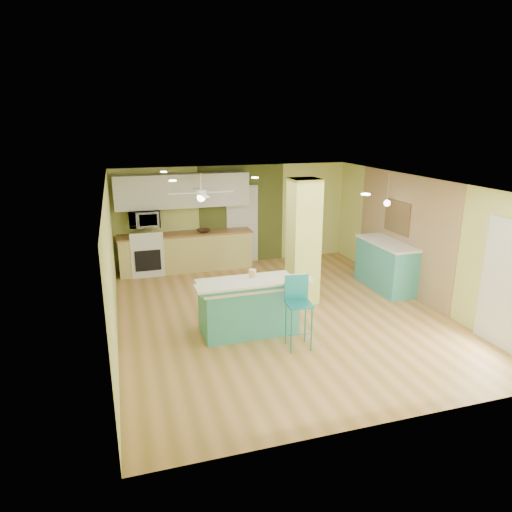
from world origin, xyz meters
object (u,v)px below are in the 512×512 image
Objects in this scene: peninsula at (249,306)px; fruit_bowl at (204,231)px; canister at (252,274)px; bar_stool at (298,300)px; side_counter at (386,265)px.

peninsula reaches higher than fruit_bowl.
bar_stool is at bearing -61.41° from canister.
peninsula is 3.70m from side_counter.
canister is at bearing 53.79° from peninsula.
bar_stool is at bearing -50.54° from peninsula.
bar_stool reaches higher than fruit_bowl.
peninsula is 1.64× the size of bar_stool.
bar_stool is 3.73× the size of fruit_bowl.
peninsula is at bearing -125.68° from canister.
peninsula is at bearing -88.81° from fruit_bowl.
canister is at bearing 124.06° from bar_stool.
fruit_bowl is 3.54m from canister.
peninsula is 6.10× the size of fruit_bowl.
bar_stool is at bearing -81.14° from fruit_bowl.
peninsula is at bearing -160.69° from side_counter.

